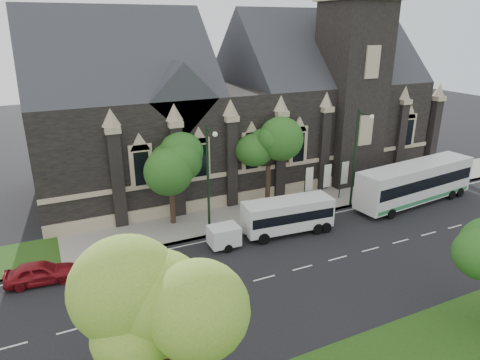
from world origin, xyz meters
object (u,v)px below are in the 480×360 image
street_lamp_mid (209,175)px  banner_flag_right (343,175)px  sedan (123,261)px  banner_flag_center (326,178)px  car_far_red (40,272)px  street_lamp_near (357,153)px  shuttle_bus (288,214)px  tree_park_near (168,305)px  tree_walk_right (270,144)px  tree_walk_left (171,158)px  banner_flag_left (308,182)px  tour_coach (415,182)px  box_trailer (224,236)px

street_lamp_mid → banner_flag_right: (14.29, 1.91, -2.73)m
street_lamp_mid → sedan: 8.71m
banner_flag_center → car_far_red: banner_flag_center is taller
sedan → street_lamp_near: bearing=-85.0°
shuttle_bus → sedan: shuttle_bus is taller
street_lamp_near → sedan: size_ratio=1.84×
tree_park_near → car_far_red: bearing=107.4°
tree_walk_right → banner_flag_right: size_ratio=1.95×
tree_walk_left → street_lamp_near: size_ratio=0.85×
tree_walk_right → street_lamp_near: street_lamp_near is taller
tree_walk_left → car_far_red: 12.64m
tree_walk_right → banner_flag_center: size_ratio=1.95×
tree_walk_right → shuttle_bus: size_ratio=1.05×
street_lamp_near → banner_flag_center: size_ratio=2.25×
tree_walk_right → shuttle_bus: tree_walk_right is taller
tree_park_near → street_lamp_near: street_lamp_near is taller
tree_walk_right → sedan: tree_walk_right is taller
banner_flag_left → tour_coach: (9.43, -3.70, -0.32)m
tree_park_near → box_trailer: 16.84m
car_far_red → street_lamp_near: bearing=-81.1°
banner_flag_right → shuttle_bus: 9.34m
banner_flag_left → tree_walk_left: bearing=172.0°
street_lamp_near → banner_flag_right: 3.34m
box_trailer → sedan: bearing=-177.7°
banner_flag_left → sedan: bearing=-166.5°
street_lamp_near → banner_flag_left: size_ratio=2.25×
banner_flag_center → street_lamp_near: bearing=-48.1°
street_lamp_mid → sedan: street_lamp_mid is taller
street_lamp_mid → tour_coach: (19.72, -1.79, -3.05)m
street_lamp_near → tour_coach: bearing=-17.4°
banner_flag_right → car_far_red: (-26.61, -3.21, -1.65)m
tree_walk_right → banner_flag_center: 6.36m
shuttle_bus → street_lamp_mid: bearing=165.7°
street_lamp_near → box_trailer: 14.50m
banner_flag_right → box_trailer: (-14.02, -4.01, -1.40)m
banner_flag_right → sedan: banner_flag_right is taller
shuttle_bus → box_trailer: (-5.59, -0.09, -0.64)m
banner_flag_center → sedan: banner_flag_center is taller
car_far_red → street_lamp_mid: bearing=-77.9°
tree_walk_right → tree_park_near: bearing=-127.6°
banner_flag_center → shuttle_bus: (-6.44, -3.92, -0.76)m
tour_coach → shuttle_bus: size_ratio=1.78×
box_trailer → banner_flag_right: bearing=16.8°
sedan → car_far_red: 5.19m
banner_flag_center → sedan: (-19.51, -4.19, -1.58)m
banner_flag_center → box_trailer: (-12.02, -4.01, -1.40)m
street_lamp_mid → banner_flag_left: 10.81m
street_lamp_near → banner_flag_left: 4.99m
banner_flag_left → tour_coach: 10.14m
banner_flag_left → street_lamp_mid: bearing=-169.5°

